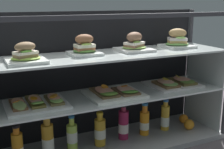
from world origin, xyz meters
The scene contains 23 objects.
ground_plane centered at (0.00, 0.00, -0.01)m, with size 6.00×6.00×0.02m, color #595155.
case_base_deck centered at (0.00, 0.00, 0.02)m, with size 1.56×0.44×0.04m, color #9C9C9D.
case_frame centered at (0.00, 0.14, 0.48)m, with size 1.56×0.44×0.87m.
riser_lower_tier centered at (0.00, 0.00, 0.19)m, with size 1.50×0.38×0.32m.
shelf_lower_glass centered at (0.00, 0.00, 0.36)m, with size 1.51×0.39×0.01m, color silver.
riser_upper_tier centered at (0.00, 0.00, 0.49)m, with size 1.50×0.38×0.25m.
shelf_upper_glass centered at (0.00, 0.00, 0.62)m, with size 1.51×0.39×0.01m, color silver.
plated_roll_sandwich_mid_left centered at (-0.52, -0.05, 0.66)m, with size 0.20×0.20×0.11m.
plated_roll_sandwich_far_right centered at (-0.16, 0.04, 0.67)m, with size 0.18×0.18×0.12m.
plated_roll_sandwich_near_left_corner centered at (0.17, 0.03, 0.67)m, with size 0.21×0.21×0.12m.
plated_roll_sandwich_mid_right centered at (0.51, 0.04, 0.67)m, with size 0.20×0.20×0.13m.
open_sandwich_tray_right_of_center centered at (-0.47, 0.00, 0.38)m, with size 0.34×0.29×0.06m.
open_sandwich_tray_far_right centered at (0.01, -0.02, 0.38)m, with size 0.34×0.29×0.06m.
open_sandwich_tray_mid_right centered at (0.48, 0.00, 0.38)m, with size 0.34×0.29×0.06m.
juice_bottle_back_center centered at (-0.59, -0.01, 0.13)m, with size 0.06×0.06×0.24m.
juice_bottle_front_second centered at (-0.42, 0.00, 0.14)m, with size 0.07×0.07×0.26m.
juice_bottle_front_right_end centered at (-0.27, 0.01, 0.13)m, with size 0.07×0.07×0.23m.
juice_bottle_back_left centered at (-0.08, 0.00, 0.13)m, with size 0.07×0.07×0.22m.
juice_bottle_back_right centered at (0.09, 0.02, 0.13)m, with size 0.07×0.07×0.24m.
juice_bottle_tucked_behind centered at (0.25, 0.01, 0.13)m, with size 0.07×0.07×0.23m.
juice_bottle_front_middle centered at (0.43, 0.02, 0.13)m, with size 0.06×0.06×0.23m.
orange_fruit_beside_bottles centered at (0.59, -0.06, 0.07)m, with size 0.07×0.07×0.07m, color orange.
orange_fruit_near_left_post centered at (0.62, 0.05, 0.07)m, with size 0.07×0.07×0.07m, color orange.
Camera 1 is at (-0.77, -1.63, 0.94)m, focal length 48.10 mm.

